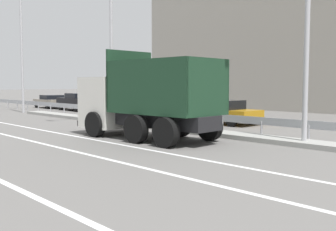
{
  "coord_description": "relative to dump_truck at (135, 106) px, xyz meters",
  "views": [
    {
      "loc": [
        12.35,
        -11.02,
        2.14
      ],
      "look_at": [
        0.23,
        0.45,
        0.83
      ],
      "focal_mm": 42.0,
      "sensor_mm": 36.0,
      "label": 1
    }
  ],
  "objects": [
    {
      "name": "street_lamp_1",
      "position": [
        -5.44,
        2.46,
        3.31
      ],
      "size": [
        0.7,
        2.75,
        8.1
      ],
      "color": "#ADADB2",
      "rests_on": "ground_plane"
    },
    {
      "name": "parked_car_1",
      "position": [
        -16.0,
        6.71,
        -0.53
      ],
      "size": [
        4.6,
        2.04,
        1.44
      ],
      "rotation": [
        0.0,
        0.0,
        1.5
      ],
      "color": "black",
      "rests_on": "ground_plane"
    },
    {
      "name": "lane_strip_0",
      "position": [
        0.8,
        -1.76,
        -1.27
      ],
      "size": [
        57.17,
        0.16,
        0.01
      ],
      "primitive_type": "cube",
      "color": "silver",
      "rests_on": "ground_plane"
    },
    {
      "name": "parked_car_3",
      "position": [
        -6.41,
        6.86,
        -0.49
      ],
      "size": [
        4.49,
        2.06,
        1.57
      ],
      "rotation": [
        0.0,
        0.0,
        1.57
      ],
      "color": "#B27A14",
      "rests_on": "ground_plane"
    },
    {
      "name": "parked_car_0",
      "position": [
        -20.85,
        6.87,
        -0.64
      ],
      "size": [
        4.16,
        2.16,
        1.2
      ],
      "rotation": [
        0.0,
        0.0,
        1.51
      ],
      "color": "gray",
      "rests_on": "ground_plane"
    },
    {
      "name": "lane_strip_1",
      "position": [
        0.8,
        -3.69,
        -1.27
      ],
      "size": [
        57.17,
        0.16,
        0.01
      ],
      "primitive_type": "cube",
      "color": "silver",
      "rests_on": "ground_plane"
    },
    {
      "name": "parked_car_2",
      "position": [
        -11.16,
        7.17,
        -0.51
      ],
      "size": [
        4.01,
        2.24,
        1.53
      ],
      "rotation": [
        0.0,
        0.0,
        1.49
      ],
      "color": "gray",
      "rests_on": "ground_plane"
    },
    {
      "name": "ground_plane",
      "position": [
        0.28,
        0.93,
        -1.28
      ],
      "size": [
        320.0,
        320.0,
        0.0
      ],
      "primitive_type": "plane",
      "color": "#605E5B"
    },
    {
      "name": "street_lamp_0",
      "position": [
        -16.88,
        2.41,
        3.9
      ],
      "size": [
        0.71,
        1.87,
        9.46
      ],
      "color": "#ADADB2",
      "rests_on": "ground_plane"
    },
    {
      "name": "background_building_0",
      "position": [
        -7.83,
        23.08,
        5.07
      ],
      "size": [
        23.8,
        9.92,
        12.69
      ],
      "primitive_type": "cube",
      "color": "gray",
      "rests_on": "ground_plane"
    },
    {
      "name": "dump_truck",
      "position": [
        0.0,
        0.0,
        0.0
      ],
      "size": [
        6.43,
        2.95,
        3.53
      ],
      "rotation": [
        0.0,
        0.0,
        1.62
      ],
      "color": "silver",
      "rests_on": "ground_plane"
    },
    {
      "name": "street_lamp_2",
      "position": [
        6.0,
        2.61,
        3.65
      ],
      "size": [
        0.72,
        2.31,
        8.86
      ],
      "color": "#ADADB2",
      "rests_on": "ground_plane"
    },
    {
      "name": "median_island",
      "position": [
        0.28,
        2.73,
        -1.19
      ],
      "size": [
        31.44,
        1.1,
        0.18
      ],
      "primitive_type": "cube",
      "color": "gray",
      "rests_on": "ground_plane"
    },
    {
      "name": "parked_car_4",
      "position": [
        -0.83,
        6.79,
        -0.61
      ],
      "size": [
        4.11,
        2.11,
        1.3
      ],
      "rotation": [
        0.0,
        0.0,
        1.6
      ],
      "color": "#B27A14",
      "rests_on": "ground_plane"
    },
    {
      "name": "median_road_sign",
      "position": [
        -1.99,
        2.73,
        0.01
      ],
      "size": [
        0.77,
        0.16,
        2.41
      ],
      "color": "white",
      "rests_on": "ground_plane"
    },
    {
      "name": "median_guardrail",
      "position": [
        0.28,
        4.05,
        -0.71
      ],
      "size": [
        57.17,
        0.09,
        0.78
      ],
      "color": "#9EA0A5",
      "rests_on": "ground_plane"
    }
  ]
}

